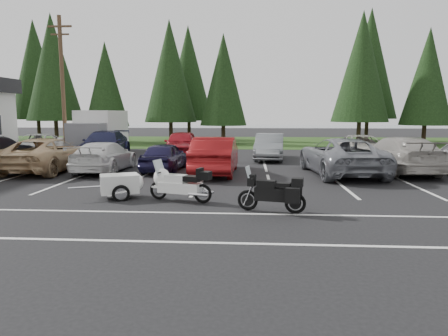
% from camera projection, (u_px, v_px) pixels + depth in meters
% --- Properties ---
extents(ground, '(120.00, 120.00, 0.00)m').
position_uv_depth(ground, '(183.00, 189.00, 14.45)').
color(ground, black).
rests_on(ground, ground).
extents(grass_strip, '(80.00, 16.00, 0.01)m').
position_uv_depth(grass_strip, '(225.00, 142.00, 38.17)').
color(grass_strip, '#1E3511').
rests_on(grass_strip, ground).
extents(lake_water, '(70.00, 50.00, 0.02)m').
position_uv_depth(lake_water, '(260.00, 129.00, 68.55)').
color(lake_water, slate).
rests_on(lake_water, ground).
extents(utility_pole, '(1.60, 0.26, 9.00)m').
position_uv_depth(utility_pole, '(63.00, 83.00, 26.33)').
color(utility_pole, '#473321').
rests_on(utility_pole, ground).
extents(box_truck, '(2.40, 5.60, 2.90)m').
position_uv_depth(box_truck, '(97.00, 132.00, 27.13)').
color(box_truck, silver).
rests_on(box_truck, ground).
extents(stall_markings, '(32.00, 16.00, 0.01)m').
position_uv_depth(stall_markings, '(191.00, 180.00, 16.43)').
color(stall_markings, silver).
rests_on(stall_markings, ground).
extents(conifer_2, '(5.10, 5.10, 11.89)m').
position_uv_depth(conifer_2, '(53.00, 67.00, 37.09)').
color(conifer_2, '#332316').
rests_on(conifer_2, ground).
extents(conifer_3, '(3.87, 3.87, 9.02)m').
position_uv_depth(conifer_3, '(106.00, 84.00, 35.58)').
color(conifer_3, '#332316').
rests_on(conifer_3, ground).
extents(conifer_4, '(4.80, 4.80, 11.17)m').
position_uv_depth(conifer_4, '(170.00, 71.00, 36.52)').
color(conifer_4, '#332316').
rests_on(conifer_4, ground).
extents(conifer_5, '(4.14, 4.14, 9.63)m').
position_uv_depth(conifer_5, '(223.00, 80.00, 35.03)').
color(conifer_5, '#332316').
rests_on(conifer_5, ground).
extents(conifer_6, '(4.93, 4.93, 11.48)m').
position_uv_depth(conifer_6, '(362.00, 67.00, 34.59)').
color(conifer_6, '#332316').
rests_on(conifer_6, ground).
extents(conifer_7, '(4.27, 4.27, 9.94)m').
position_uv_depth(conifer_7, '(428.00, 77.00, 34.05)').
color(conifer_7, '#332316').
rests_on(conifer_7, ground).
extents(conifer_back_a, '(5.28, 5.28, 12.30)m').
position_uv_depth(conifer_back_a, '(35.00, 70.00, 41.48)').
color(conifer_back_a, '#332316').
rests_on(conifer_back_a, ground).
extents(conifer_back_b, '(4.97, 4.97, 11.58)m').
position_uv_depth(conifer_back_b, '(188.00, 73.00, 40.97)').
color(conifer_back_b, '#332316').
rests_on(conifer_back_b, ground).
extents(conifer_back_c, '(5.50, 5.50, 12.81)m').
position_uv_depth(conifer_back_c, '(370.00, 64.00, 39.00)').
color(conifer_back_c, '#332316').
rests_on(conifer_back_c, ground).
extents(car_near_2, '(2.65, 5.67, 1.57)m').
position_uv_depth(car_near_2, '(47.00, 155.00, 18.75)').
color(car_near_2, tan).
rests_on(car_near_2, ground).
extents(car_near_3, '(1.99, 4.82, 1.39)m').
position_uv_depth(car_near_3, '(105.00, 157.00, 18.70)').
color(car_near_3, silver).
rests_on(car_near_3, ground).
extents(car_near_4, '(1.79, 4.08, 1.36)m').
position_uv_depth(car_near_4, '(165.00, 157.00, 18.86)').
color(car_near_4, '#191638').
rests_on(car_near_4, ground).
extents(car_near_5, '(1.87, 5.12, 1.68)m').
position_uv_depth(car_near_5, '(216.00, 155.00, 17.97)').
color(car_near_5, maroon).
rests_on(car_near_5, ground).
extents(car_near_6, '(3.26, 6.13, 1.64)m').
position_uv_depth(car_near_6, '(341.00, 156.00, 17.73)').
color(car_near_6, slate).
rests_on(car_near_6, ground).
extents(car_near_7, '(2.69, 5.87, 1.66)m').
position_uv_depth(car_near_7, '(399.00, 155.00, 18.34)').
color(car_near_7, '#A39D95').
rests_on(car_near_7, ground).
extents(car_far_0, '(2.86, 5.34, 1.43)m').
position_uv_depth(car_far_0, '(36.00, 145.00, 25.13)').
color(car_far_0, silver).
rests_on(car_far_0, ground).
extents(car_far_1, '(2.84, 5.84, 1.64)m').
position_uv_depth(car_far_1, '(105.00, 144.00, 24.38)').
color(car_far_1, '#161837').
rests_on(car_far_1, ground).
extents(car_far_2, '(2.25, 4.95, 1.65)m').
position_uv_depth(car_far_2, '(182.00, 144.00, 24.70)').
color(car_far_2, maroon).
rests_on(car_far_2, ground).
extents(car_far_3, '(1.98, 4.72, 1.52)m').
position_uv_depth(car_far_3, '(270.00, 147.00, 23.51)').
color(car_far_3, slate).
rests_on(car_far_3, ground).
extents(car_far_4, '(2.40, 5.18, 1.44)m').
position_uv_depth(car_far_4, '(362.00, 147.00, 23.52)').
color(car_far_4, '#B8B3A9').
rests_on(car_far_4, ground).
extents(touring_motorcycle, '(2.45, 1.36, 1.30)m').
position_uv_depth(touring_motorcycle, '(180.00, 181.00, 12.32)').
color(touring_motorcycle, white).
rests_on(touring_motorcycle, ground).
extents(cargo_trailer, '(1.94, 1.55, 0.79)m').
position_uv_depth(cargo_trailer, '(120.00, 186.00, 12.79)').
color(cargo_trailer, silver).
rests_on(cargo_trailer, ground).
extents(adventure_motorcycle, '(2.22, 1.19, 1.28)m').
position_uv_depth(adventure_motorcycle, '(271.00, 189.00, 10.97)').
color(adventure_motorcycle, black).
rests_on(adventure_motorcycle, ground).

